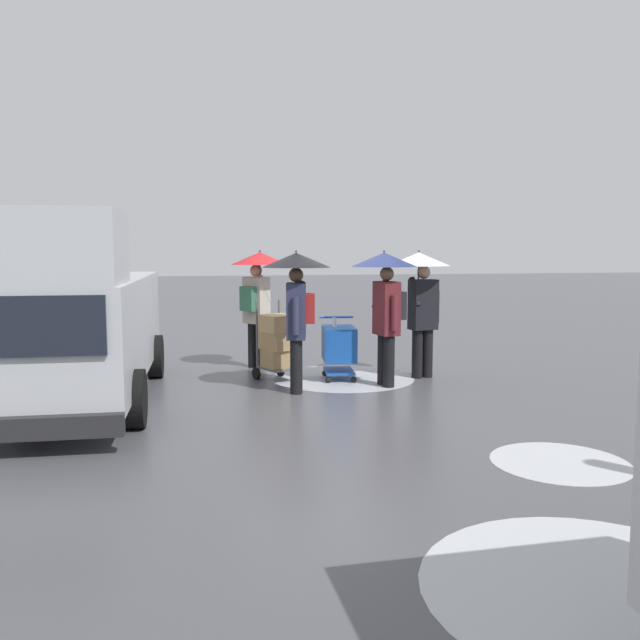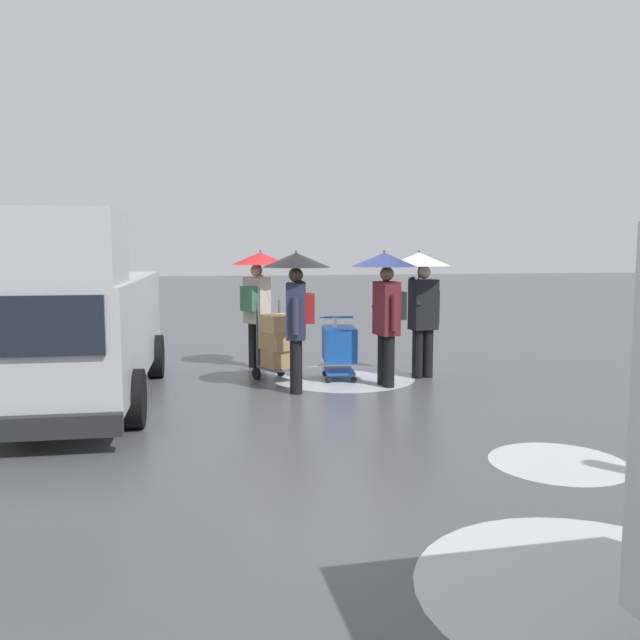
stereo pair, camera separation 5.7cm
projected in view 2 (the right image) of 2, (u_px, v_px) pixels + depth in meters
The scene contains 11 objects.
ground_plane at pixel (321, 384), 10.62m from camera, with size 90.00×90.00×0.00m, color #4C4C51.
slush_patch_near_cluster at pixel (598, 592), 4.15m from camera, with size 2.32×2.32×0.01m, color silver.
slush_patch_under_van at pixel (558, 463), 6.67m from camera, with size 1.39×1.39×0.01m, color silver.
slush_patch_mid_street at pixel (343, 378), 11.10m from camera, with size 2.42×2.42×0.01m, color #ADAFB5.
cargo_van_parked_right at pixel (70, 321), 9.03m from camera, with size 2.36×5.41×2.60m.
shopping_cart_vendor at pixel (339, 345), 10.92m from camera, with size 0.65×0.88×1.04m.
hand_dolly_boxes at pixel (278, 342), 10.80m from camera, with size 0.75×0.85×1.32m.
pedestrian_pink_side at pixel (297, 289), 9.87m from camera, with size 1.04×1.04×2.15m.
pedestrian_black_side at pixel (421, 284), 10.94m from camera, with size 1.04×1.04×2.15m.
pedestrian_white_side at pixel (258, 282), 11.86m from camera, with size 1.04×1.04×2.15m.
pedestrian_far_side at pixel (386, 287), 10.32m from camera, with size 1.04×1.04×2.15m.
Camera 2 is at (2.13, 10.23, 2.15)m, focal length 36.92 mm.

